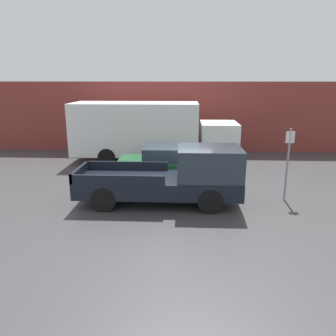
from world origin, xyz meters
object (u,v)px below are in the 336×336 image
pickup_truck (176,177)px  parking_sign (288,161)px  car (170,164)px  delivery_truck (148,130)px

pickup_truck → parking_sign: (3.91, 0.50, 0.50)m
pickup_truck → car: (-0.31, 2.56, -0.17)m
delivery_truck → parking_sign: 7.88m
car → delivery_truck: (-1.30, 3.55, 0.88)m
pickup_truck → car: size_ratio=1.31×
pickup_truck → delivery_truck: (-1.61, 6.11, 0.70)m
delivery_truck → parking_sign: size_ratio=3.28×
pickup_truck → car: pickup_truck is taller
parking_sign → car: bearing=153.9°
pickup_truck → delivery_truck: bearing=104.8°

